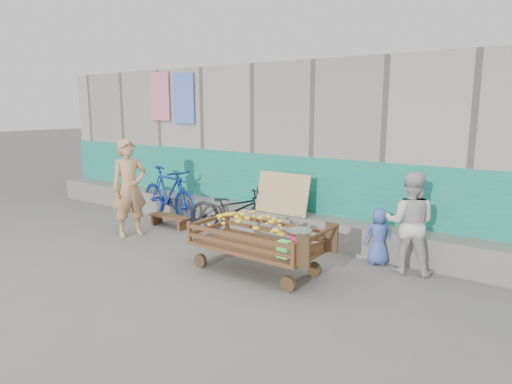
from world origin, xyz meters
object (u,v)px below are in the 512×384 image
Objects in this scene: banana_cart at (254,232)px; bicycle_dark at (233,210)px; vendor_man at (129,188)px; child at (378,236)px; bench at (170,219)px; bicycle_blue at (169,194)px; woman at (410,223)px.

banana_cart is 1.18× the size of bicycle_dark.
vendor_man is 2.07× the size of child.
bench is 0.67m from bicycle_blue.
bicycle_dark is at bearing 18.21° from bench.
banana_cart is at bearing -19.54° from bench.
banana_cart is 2.17× the size of bench.
bench is at bearing 10.92° from vendor_man.
vendor_man reaches higher than bicycle_dark.
bench is 1.08× the size of child.
bicycle_blue is (-4.36, 0.03, 0.12)m from child.
vendor_man is at bearing -98.77° from bench.
bicycle_dark is at bearing -28.63° from vendor_man.
woman reaches higher than child.
child is 0.46× the size of bicycle_blue.
vendor_man is 0.95× the size of bicycle_blue.
woman is at bearing 35.21° from banana_cart.
vendor_man reaches higher than bicycle_blue.
vendor_man is 1.04× the size of bicycle_dark.
bicycle_dark is 1.63m from bicycle_blue.
woman is 1.70× the size of child.
vendor_man is 1.84m from bicycle_dark.
vendor_man reaches higher than child.
banana_cart is 2.83m from vendor_man.
bench is 0.52× the size of vendor_man.
woman is at bearing -113.93° from bicycle_dark.
vendor_man is (-2.81, 0.16, 0.29)m from banana_cart.
child is (3.95, 0.34, 0.25)m from bench.
vendor_man is at bearing -156.69° from bicycle_blue.
bench is at bearing -29.12° from child.
bicycle_blue reaches higher than banana_cart.
child is at bearing -80.92° from bicycle_blue.
bicycle_dark is at bearing -35.28° from child.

